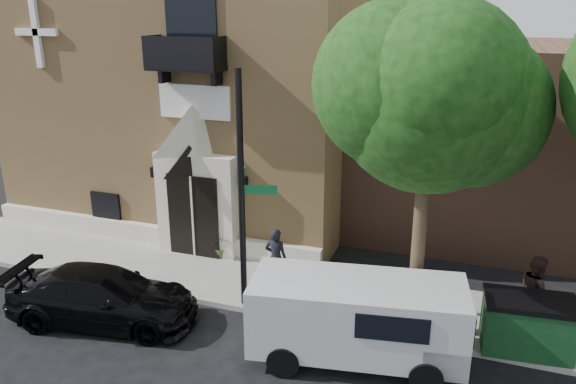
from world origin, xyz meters
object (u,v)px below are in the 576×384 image
object	(u,v)px
street_sign	(242,192)
pedestrian_near	(276,258)
cargo_van	(365,318)
dumpster	(528,324)
fire_hydrant	(320,304)
pedestrian_far	(535,291)
black_sedan	(103,297)

from	to	relation	value
street_sign	pedestrian_near	size ratio (longest dim) A/B	3.50
cargo_van	street_sign	world-z (taller)	street_sign
street_sign	pedestrian_near	bearing A→B (deg)	49.51
cargo_van	street_sign	distance (m)	4.24
dumpster	fire_hydrant	bearing A→B (deg)	177.65
street_sign	dumpster	bearing A→B (deg)	-15.93
dumpster	pedestrian_near	size ratio (longest dim) A/B	1.18
cargo_van	fire_hydrant	distance (m)	1.91
cargo_van	fire_hydrant	size ratio (longest dim) A/B	6.87
pedestrian_far	dumpster	bearing A→B (deg)	157.86
black_sedan	pedestrian_near	bearing A→B (deg)	-60.63
pedestrian_far	fire_hydrant	bearing A→B (deg)	92.73
fire_hydrant	pedestrian_near	distance (m)	2.02
black_sedan	pedestrian_near	world-z (taller)	pedestrian_near
black_sedan	dumpster	size ratio (longest dim) A/B	2.32
street_sign	black_sedan	bearing A→B (deg)	-167.03
pedestrian_far	cargo_van	bearing A→B (deg)	112.77
cargo_van	street_sign	xyz separation A→B (m)	(-3.44, 1.22, 2.15)
cargo_van	fire_hydrant	xyz separation A→B (m)	(-1.38, 1.19, -0.57)
fire_hydrant	dumpster	size ratio (longest dim) A/B	0.35
black_sedan	street_sign	world-z (taller)	street_sign
cargo_van	pedestrian_far	bearing A→B (deg)	26.33
street_sign	dumpster	distance (m)	7.27
dumpster	pedestrian_far	distance (m)	1.22
black_sedan	pedestrian_far	distance (m)	10.61
street_sign	pedestrian_far	distance (m)	7.50
black_sedan	cargo_van	xyz separation A→B (m)	(6.50, 0.58, 0.38)
street_sign	dumpster	xyz separation A→B (m)	(6.86, 0.19, -2.42)
fire_hydrant	street_sign	bearing A→B (deg)	179.16
black_sedan	dumpster	distance (m)	10.12
cargo_van	fire_hydrant	bearing A→B (deg)	129.69
pedestrian_near	pedestrian_far	size ratio (longest dim) A/B	0.96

